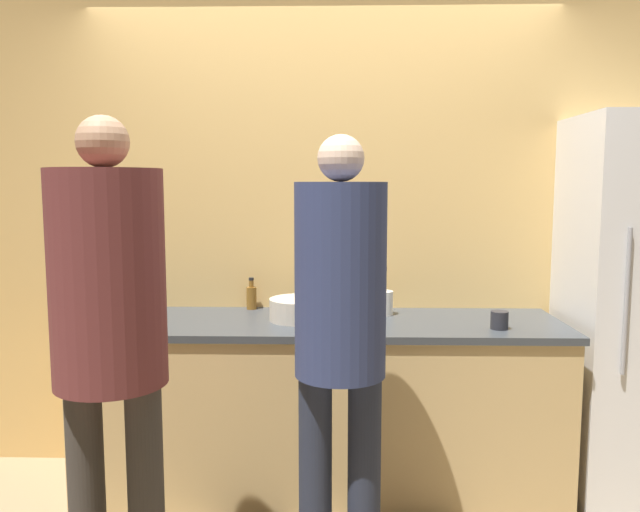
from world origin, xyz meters
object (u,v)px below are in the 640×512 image
(refrigerator, at_px, (633,309))
(person_left, at_px, (109,317))
(fruit_bowl, at_px, (300,309))
(cup_black, at_px, (499,320))
(person_center, at_px, (340,322))
(cup_blue, at_px, (348,311))
(utensil_crock, at_px, (382,302))
(bottle_amber, at_px, (252,297))

(refrigerator, bearing_deg, person_left, -156.92)
(refrigerator, height_order, fruit_bowl, refrigerator)
(refrigerator, bearing_deg, cup_black, -164.49)
(refrigerator, bearing_deg, person_center, -152.35)
(refrigerator, height_order, cup_blue, refrigerator)
(person_left, relative_size, fruit_bowl, 5.86)
(utensil_crock, distance_m, bottle_amber, 0.71)
(refrigerator, distance_m, bottle_amber, 1.96)
(fruit_bowl, distance_m, bottle_amber, 0.39)
(person_left, xyz_separation_m, bottle_amber, (0.33, 1.22, -0.15))
(refrigerator, distance_m, person_left, 2.48)
(fruit_bowl, distance_m, cup_black, 0.96)
(refrigerator, distance_m, cup_blue, 1.42)
(bottle_amber, distance_m, cup_blue, 0.58)
(person_center, height_order, utensil_crock, person_center)
(utensil_crock, height_order, cup_black, utensil_crock)
(person_center, xyz_separation_m, fruit_bowl, (-0.20, 0.74, -0.10))
(person_center, height_order, fruit_bowl, person_center)
(person_left, bearing_deg, refrigerator, 23.08)
(cup_blue, bearing_deg, refrigerator, -0.36)
(person_left, distance_m, bottle_amber, 1.27)
(person_left, bearing_deg, cup_black, 26.29)
(cup_black, bearing_deg, utensil_crock, 149.44)
(bottle_amber, height_order, cup_black, bottle_amber)
(cup_black, xyz_separation_m, cup_blue, (-0.71, 0.21, -0.00))
(person_center, height_order, cup_black, person_center)
(person_left, bearing_deg, fruit_bowl, 56.96)
(utensil_crock, bearing_deg, fruit_bowl, -161.69)
(cup_black, bearing_deg, bottle_amber, 160.17)
(bottle_amber, bearing_deg, cup_blue, -24.24)
(person_center, bearing_deg, refrigerator, 27.65)
(person_left, distance_m, cup_black, 1.75)
(utensil_crock, bearing_deg, cup_blue, -149.39)
(person_left, relative_size, utensil_crock, 7.03)
(person_left, xyz_separation_m, cup_blue, (0.86, 0.98, -0.18))
(person_center, bearing_deg, cup_blue, 86.50)
(refrigerator, height_order, bottle_amber, refrigerator)
(refrigerator, relative_size, person_left, 1.06)
(person_left, distance_m, person_center, 0.84)
(person_left, xyz_separation_m, utensil_crock, (1.03, 1.08, -0.15))
(cup_black, bearing_deg, person_left, -153.71)
(person_center, xyz_separation_m, cup_blue, (0.05, 0.78, -0.12))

